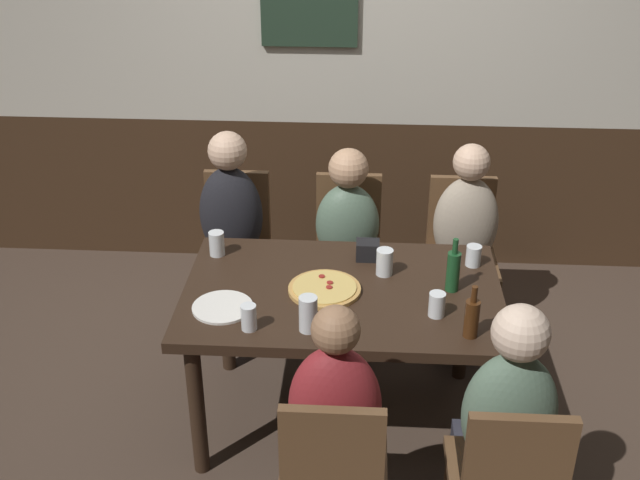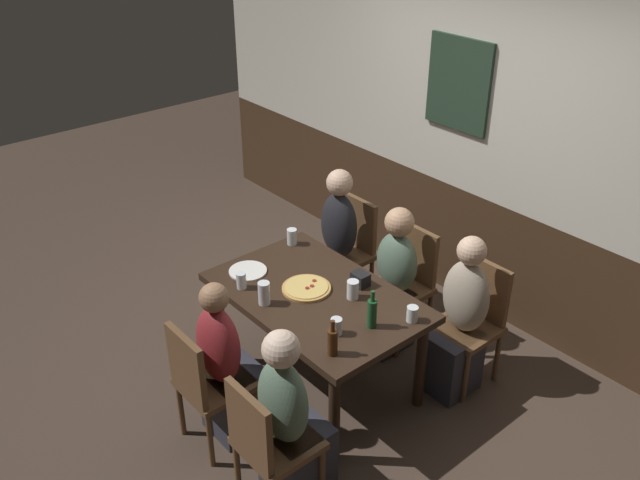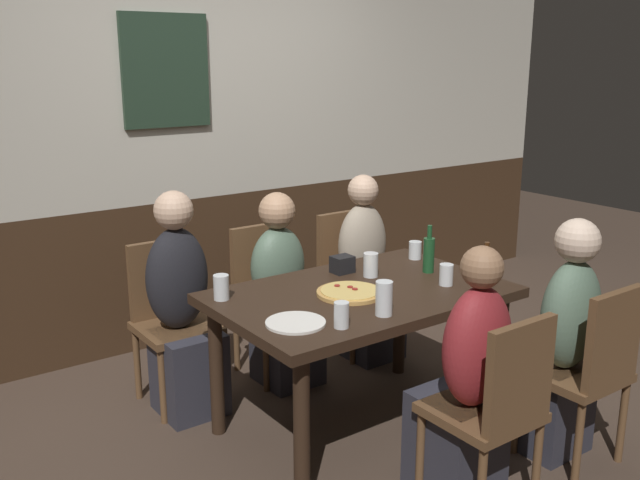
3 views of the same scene
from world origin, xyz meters
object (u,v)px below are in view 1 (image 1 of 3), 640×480
at_px(dining_table, 342,306).
at_px(chair_mid_near, 333,473).
at_px(chair_right_far, 460,248).
at_px(pizza, 325,289).
at_px(chair_mid_far, 347,245).
at_px(highball_clear, 217,245).
at_px(plate_white_large, 223,307).
at_px(person_mid_near, 335,446).
at_px(tumbler_water, 473,257).
at_px(condiment_caddy, 368,250).
at_px(person_right_near, 501,450).
at_px(chair_left_far, 237,242).
at_px(beer_glass_half, 308,315).
at_px(pint_glass_pale, 437,305).
at_px(beer_bottle_brown, 472,317).
at_px(pint_glass_stout, 249,319).
at_px(person_left_far, 232,254).
at_px(beer_bottle_green, 453,270).
at_px(person_right_far, 463,264).
at_px(beer_glass_tall, 385,263).

bearing_deg(dining_table, chair_mid_near, -90.00).
bearing_deg(chair_right_far, pizza, -128.41).
bearing_deg(chair_right_far, chair_mid_far, 180.00).
relative_size(pizza, highball_clear, 2.71).
bearing_deg(plate_white_large, person_mid_near, -45.87).
distance_m(tumbler_water, condiment_caddy, 0.50).
bearing_deg(person_right_near, plate_white_large, 155.13).
relative_size(chair_left_far, person_right_near, 0.76).
relative_size(tumbler_water, beer_glass_half, 0.64).
bearing_deg(beer_glass_half, pint_glass_pale, 14.73).
xyz_separation_m(chair_mid_near, condiment_caddy, (0.11, 1.16, 0.29)).
xyz_separation_m(chair_right_far, condiment_caddy, (-0.52, -0.58, 0.29)).
bearing_deg(beer_bottle_brown, beer_glass_half, 179.85).
height_order(dining_table, chair_mid_far, chair_mid_far).
distance_m(pint_glass_stout, pint_glass_pale, 0.79).
xyz_separation_m(chair_mid_far, pint_glass_pale, (0.40, -1.05, 0.29)).
bearing_deg(tumbler_water, pint_glass_pale, -114.62).
height_order(dining_table, tumbler_water, tumbler_water).
bearing_deg(person_left_far, chair_mid_near, -68.44).
height_order(chair_mid_far, plate_white_large, chair_mid_far).
relative_size(chair_mid_far, beer_bottle_brown, 3.78).
bearing_deg(person_left_far, pint_glass_stout, -76.32).
bearing_deg(chair_mid_far, highball_clear, -136.29).
height_order(person_right_near, pizza, person_right_near).
bearing_deg(beer_glass_half, beer_bottle_brown, -0.15).
bearing_deg(chair_left_far, highball_clear, -88.90).
bearing_deg(pizza, beer_bottle_green, 4.69).
xyz_separation_m(tumbler_water, condiment_caddy, (-0.49, 0.03, 0.00)).
bearing_deg(beer_bottle_brown, dining_table, 148.58).
relative_size(chair_mid_far, pizza, 2.72).
bearing_deg(tumbler_water, plate_white_large, -158.29).
bearing_deg(person_right_far, chair_right_far, 90.00).
distance_m(chair_right_far, beer_glass_tall, 0.90).
xyz_separation_m(pizza, condiment_caddy, (0.19, 0.31, 0.03)).
bearing_deg(beer_bottle_green, pint_glass_pale, -111.46).
distance_m(dining_table, pizza, 0.13).
relative_size(person_right_far, highball_clear, 9.64).
bearing_deg(dining_table, beer_bottle_green, 3.45).
relative_size(chair_mid_far, beer_glass_tall, 7.01).
bearing_deg(person_right_near, tumbler_water, 91.26).
bearing_deg(beer_glass_tall, beer_bottle_brown, -54.07).
height_order(tumbler_water, beer_bottle_brown, beer_bottle_brown).
bearing_deg(chair_left_far, person_right_near, -51.66).
relative_size(pizza, condiment_caddy, 2.94).
relative_size(beer_bottle_brown, plate_white_large, 0.89).
distance_m(person_left_far, beer_bottle_brown, 1.58).
bearing_deg(beer_bottle_green, condiment_caddy, 145.28).
bearing_deg(pint_glass_stout, beer_bottle_brown, 0.41).
bearing_deg(highball_clear, chair_mid_far, 43.71).
height_order(pint_glass_pale, condiment_caddy, pint_glass_pale).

